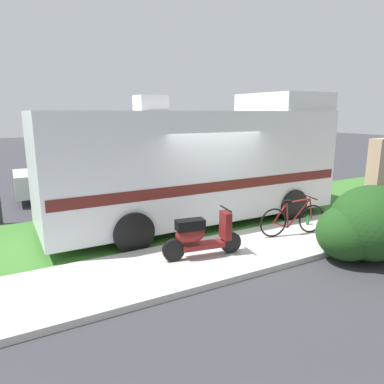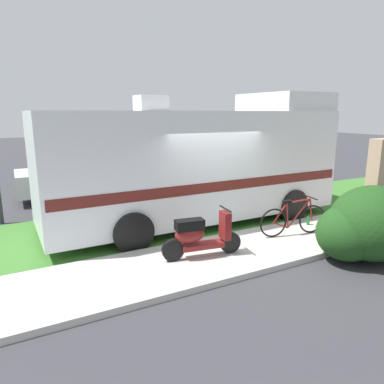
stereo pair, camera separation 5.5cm
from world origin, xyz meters
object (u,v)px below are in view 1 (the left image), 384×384
object	(u,v)px
scooter	(200,235)
bicycle	(293,219)
motorhome_rv	(197,162)
pickup_truck_far	(167,152)
pickup_truck_near	(116,167)
bottle_green	(308,220)

from	to	relation	value
scooter	bicycle	distance (m)	2.57
motorhome_rv	pickup_truck_far	size ratio (longest dim) A/B	1.49
motorhome_rv	pickup_truck_near	bearing A→B (deg)	100.60
bicycle	pickup_truck_far	bearing A→B (deg)	81.72
scooter	pickup_truck_near	distance (m)	6.95
motorhome_rv	bottle_green	distance (m)	3.23
pickup_truck_near	pickup_truck_far	bearing A→B (deg)	42.53
bicycle	pickup_truck_near	size ratio (longest dim) A/B	0.30
scooter	pickup_truck_far	bearing A→B (deg)	68.43
bicycle	pickup_truck_near	distance (m)	7.18
pickup_truck_far	bicycle	bearing A→B (deg)	-98.28
scooter	bicycle	bearing A→B (deg)	1.97
scooter	bottle_green	bearing A→B (deg)	7.65
bottle_green	pickup_truck_near	bearing A→B (deg)	115.30
scooter	bicycle	size ratio (longest dim) A/B	0.98
motorhome_rv	bicycle	size ratio (longest dim) A/B	4.64
motorhome_rv	bottle_green	size ratio (longest dim) A/B	29.58
motorhome_rv	bicycle	distance (m)	2.85
scooter	pickup_truck_near	size ratio (longest dim) A/B	0.30
scooter	motorhome_rv	bearing A→B (deg)	61.42
bicycle	bottle_green	distance (m)	1.03
scooter	pickup_truck_near	world-z (taller)	pickup_truck_near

